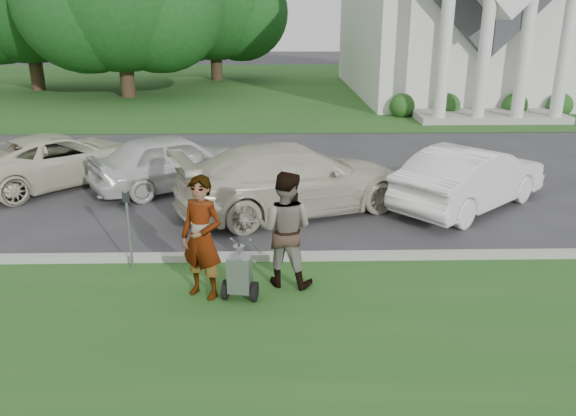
{
  "coord_description": "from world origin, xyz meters",
  "views": [
    {
      "loc": [
        -0.06,
        -8.87,
        4.3
      ],
      "look_at": [
        0.14,
        0.0,
        1.21
      ],
      "focal_mm": 35.0,
      "sensor_mm": 36.0,
      "label": 1
    }
  ],
  "objects_px": {
    "car_a": "(60,159)",
    "car_b": "(174,161)",
    "car_c": "(294,178)",
    "person_left": "(202,239)",
    "car_d": "(471,177)",
    "parking_meter_near": "(128,220)",
    "tree_back": "(214,6)",
    "striping_cart": "(240,275)",
    "person_right": "(285,230)"
  },
  "relations": [
    {
      "from": "car_a",
      "to": "car_b",
      "type": "bearing_deg",
      "value": -145.13
    },
    {
      "from": "car_c",
      "to": "car_b",
      "type": "bearing_deg",
      "value": 36.5
    },
    {
      "from": "person_left",
      "to": "car_d",
      "type": "distance_m",
      "value": 7.07
    },
    {
      "from": "car_c",
      "to": "parking_meter_near",
      "type": "bearing_deg",
      "value": 114.18
    },
    {
      "from": "car_d",
      "to": "person_left",
      "type": "bearing_deg",
      "value": 85.67
    },
    {
      "from": "parking_meter_near",
      "to": "car_c",
      "type": "relative_size",
      "value": 0.27
    },
    {
      "from": "car_a",
      "to": "car_d",
      "type": "bearing_deg",
      "value": -147.93
    },
    {
      "from": "tree_back",
      "to": "car_b",
      "type": "relative_size",
      "value": 2.27
    },
    {
      "from": "car_d",
      "to": "car_c",
      "type": "bearing_deg",
      "value": 51.32
    },
    {
      "from": "car_d",
      "to": "car_a",
      "type": "bearing_deg",
      "value": 36.63
    },
    {
      "from": "striping_cart",
      "to": "car_a",
      "type": "distance_m",
      "value": 8.33
    },
    {
      "from": "person_right",
      "to": "car_c",
      "type": "bearing_deg",
      "value": -77.9
    },
    {
      "from": "person_left",
      "to": "person_right",
      "type": "distance_m",
      "value": 1.36
    },
    {
      "from": "person_right",
      "to": "car_b",
      "type": "relative_size",
      "value": 0.46
    },
    {
      "from": "parking_meter_near",
      "to": "person_left",
      "type": "bearing_deg",
      "value": -36.19
    },
    {
      "from": "car_c",
      "to": "car_d",
      "type": "height_order",
      "value": "car_c"
    },
    {
      "from": "person_right",
      "to": "car_c",
      "type": "height_order",
      "value": "person_right"
    },
    {
      "from": "striping_cart",
      "to": "person_left",
      "type": "relative_size",
      "value": 0.57
    },
    {
      "from": "parking_meter_near",
      "to": "car_c",
      "type": "distance_m",
      "value": 4.24
    },
    {
      "from": "car_b",
      "to": "parking_meter_near",
      "type": "bearing_deg",
      "value": 149.12
    },
    {
      "from": "car_b",
      "to": "car_c",
      "type": "height_order",
      "value": "car_c"
    },
    {
      "from": "car_c",
      "to": "person_left",
      "type": "bearing_deg",
      "value": 137.39
    },
    {
      "from": "parking_meter_near",
      "to": "person_right",
      "type": "bearing_deg",
      "value": -12.99
    },
    {
      "from": "car_a",
      "to": "car_d",
      "type": "distance_m",
      "value": 10.42
    },
    {
      "from": "person_left",
      "to": "tree_back",
      "type": "bearing_deg",
      "value": 122.66
    },
    {
      "from": "person_left",
      "to": "car_b",
      "type": "bearing_deg",
      "value": 131.16
    },
    {
      "from": "person_left",
      "to": "car_d",
      "type": "xyz_separation_m",
      "value": [
        5.65,
        4.24,
        -0.27
      ]
    },
    {
      "from": "tree_back",
      "to": "car_a",
      "type": "distance_m",
      "value": 24.73
    },
    {
      "from": "person_right",
      "to": "car_c",
      "type": "xyz_separation_m",
      "value": [
        0.26,
        3.66,
        -0.19
      ]
    },
    {
      "from": "tree_back",
      "to": "car_b",
      "type": "xyz_separation_m",
      "value": [
        1.35,
        -24.84,
        -4.01
      ]
    },
    {
      "from": "tree_back",
      "to": "striping_cart",
      "type": "distance_m",
      "value": 31.38
    },
    {
      "from": "tree_back",
      "to": "car_c",
      "type": "height_order",
      "value": "tree_back"
    },
    {
      "from": "person_left",
      "to": "parking_meter_near",
      "type": "height_order",
      "value": "person_left"
    },
    {
      "from": "person_left",
      "to": "car_a",
      "type": "xyz_separation_m",
      "value": [
        -4.53,
        6.44,
        -0.33
      ]
    },
    {
      "from": "person_right",
      "to": "car_d",
      "type": "height_order",
      "value": "person_right"
    },
    {
      "from": "car_b",
      "to": "car_c",
      "type": "xyz_separation_m",
      "value": [
        3.0,
        -1.87,
        0.06
      ]
    },
    {
      "from": "person_right",
      "to": "car_c",
      "type": "distance_m",
      "value": 3.67
    },
    {
      "from": "car_d",
      "to": "tree_back",
      "type": "bearing_deg",
      "value": -23.54
    },
    {
      "from": "car_b",
      "to": "striping_cart",
      "type": "bearing_deg",
      "value": 167.06
    },
    {
      "from": "car_b",
      "to": "car_d",
      "type": "xyz_separation_m",
      "value": [
        7.1,
        -1.69,
        0.0
      ]
    },
    {
      "from": "person_right",
      "to": "car_b",
      "type": "xyz_separation_m",
      "value": [
        -2.74,
        5.53,
        -0.25
      ]
    },
    {
      "from": "car_a",
      "to": "tree_back",
      "type": "bearing_deg",
      "value": -49.84
    },
    {
      "from": "tree_back",
      "to": "car_b",
      "type": "distance_m",
      "value": 25.2
    },
    {
      "from": "person_left",
      "to": "person_right",
      "type": "height_order",
      "value": "person_left"
    },
    {
      "from": "person_left",
      "to": "car_b",
      "type": "distance_m",
      "value": 6.11
    },
    {
      "from": "car_c",
      "to": "car_d",
      "type": "relative_size",
      "value": 1.22
    },
    {
      "from": "person_right",
      "to": "car_a",
      "type": "height_order",
      "value": "person_right"
    },
    {
      "from": "person_left",
      "to": "car_a",
      "type": "height_order",
      "value": "person_left"
    },
    {
      "from": "car_b",
      "to": "car_c",
      "type": "distance_m",
      "value": 3.53
    },
    {
      "from": "striping_cart",
      "to": "car_d",
      "type": "relative_size",
      "value": 0.26
    }
  ]
}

